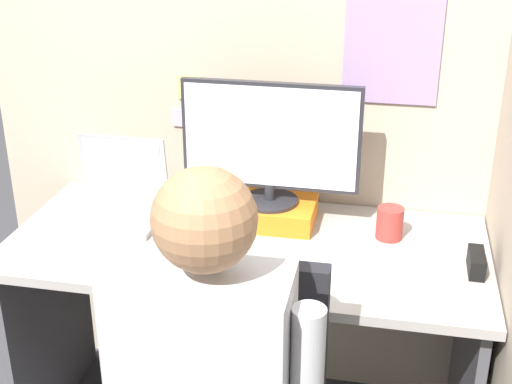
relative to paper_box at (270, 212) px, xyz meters
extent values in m
cube|color=tan|center=(-0.05, 0.21, 0.04)|extent=(1.99, 0.04, 1.66)
cube|color=#937AC6|center=(0.35, 0.18, 0.51)|extent=(0.30, 0.01, 0.35)
cube|color=#F4EA66|center=(-0.32, 0.18, 0.35)|extent=(0.08, 0.01, 0.08)
cube|color=#EA9EC6|center=(-0.35, 0.18, 0.24)|extent=(0.06, 0.01, 0.06)
cube|color=tan|center=(0.72, -0.23, 0.04)|extent=(0.04, 1.32, 1.66)
cube|color=#9E9993|center=(-0.05, -0.16, -0.05)|extent=(1.49, 0.68, 0.03)
cube|color=#4C4C51|center=(-0.76, -0.16, -0.43)|extent=(0.03, 0.58, 0.73)
cube|color=#4C4C51|center=(0.66, -0.16, -0.43)|extent=(0.03, 0.58, 0.73)
cube|color=orange|center=(0.00, 0.00, 0.00)|extent=(0.29, 0.22, 0.07)
cylinder|color=#232328|center=(0.00, 0.00, 0.04)|extent=(0.18, 0.18, 0.01)
cylinder|color=#232328|center=(0.00, 0.00, 0.07)|extent=(0.04, 0.04, 0.05)
cube|color=#232328|center=(0.00, 0.00, 0.26)|extent=(0.57, 0.02, 0.35)
cube|color=silver|center=(0.00, -0.01, 0.26)|extent=(0.55, 0.00, 0.32)
cube|color=#99999E|center=(-0.50, -0.10, -0.02)|extent=(0.30, 0.24, 0.02)
cube|color=silver|center=(-0.50, -0.08, -0.01)|extent=(0.26, 0.13, 0.00)
cube|color=#99999E|center=(-0.50, 0.01, 0.11)|extent=(0.30, 0.04, 0.24)
cube|color=silver|center=(-0.50, 0.00, 0.11)|extent=(0.26, 0.03, 0.21)
ellipsoid|color=black|center=(-0.28, -0.32, -0.02)|extent=(0.07, 0.05, 0.03)
cube|color=black|center=(0.64, -0.20, -0.01)|extent=(0.04, 0.12, 0.06)
cone|color=orange|center=(-0.06, -0.41, -0.02)|extent=(0.04, 0.11, 0.04)
cylinder|color=green|center=(-0.06, -0.34, -0.02)|extent=(0.02, 0.02, 0.02)
cube|color=black|center=(0.05, -0.66, -0.07)|extent=(0.44, 0.05, 0.51)
cube|color=#B2B2B7|center=(0.04, -0.92, 0.04)|extent=(0.34, 0.20, 0.50)
sphere|color=#9E704C|center=(0.04, -0.92, 0.41)|extent=(0.21, 0.21, 0.21)
cylinder|color=#B2B2B7|center=(-0.16, -0.92, 0.04)|extent=(0.07, 0.07, 0.40)
cylinder|color=#A3332D|center=(0.39, -0.04, 0.02)|extent=(0.08, 0.08, 0.10)
camera|label=1|loc=(0.38, -2.08, 1.00)|focal=50.00mm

